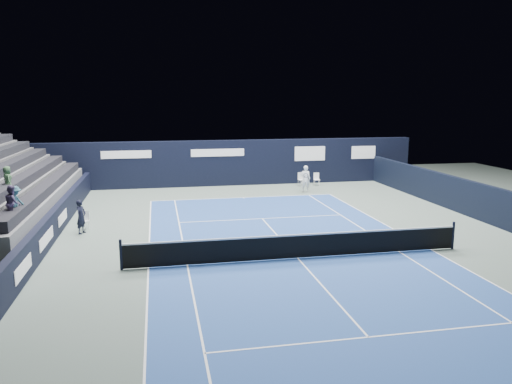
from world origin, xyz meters
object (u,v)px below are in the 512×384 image
folding_chair_back_a (301,178)px  tennis_player (305,179)px  tennis_net (298,245)px  line_judge_chair (85,219)px  folding_chair_back_b (317,178)px

folding_chair_back_a → tennis_player: 2.34m
tennis_player → folding_chair_back_a: bearing=80.3°
folding_chair_back_a → tennis_net: 15.89m
folding_chair_back_a → tennis_net: (-4.60, -15.21, -0.02)m
folding_chair_back_a → line_judge_chair: 15.88m
line_judge_chair → tennis_net: 10.38m
folding_chair_back_b → tennis_net: (-5.70, -15.21, 0.01)m
line_judge_chair → tennis_player: (12.61, 6.84, 0.39)m
line_judge_chair → tennis_net: tennis_net is taller
line_judge_chair → tennis_player: bearing=52.3°
line_judge_chair → tennis_player: 14.35m
line_judge_chair → tennis_net: size_ratio=0.06×
folding_chair_back_a → tennis_player: bearing=-106.1°
folding_chair_back_b → tennis_net: tennis_net is taller
folding_chair_back_b → line_judge_chair: 16.79m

